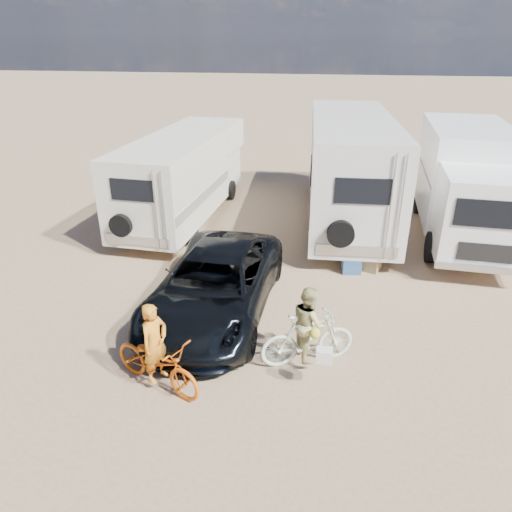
% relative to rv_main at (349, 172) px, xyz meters
% --- Properties ---
extents(ground, '(140.00, 140.00, 0.00)m').
position_rel_rv_main_xyz_m(ground, '(-0.23, -7.45, -1.72)').
color(ground, tan).
rests_on(ground, ground).
extents(rv_main, '(2.91, 8.22, 3.45)m').
position_rel_rv_main_xyz_m(rv_main, '(0.00, 0.00, 0.00)').
color(rv_main, white).
rests_on(rv_main, ground).
extents(rv_left, '(2.74, 7.51, 2.81)m').
position_rel_rv_main_xyz_m(rv_left, '(-5.51, -0.48, -0.32)').
color(rv_left, beige).
rests_on(rv_left, ground).
extents(box_truck, '(2.81, 6.90, 3.31)m').
position_rel_rv_main_xyz_m(box_truck, '(3.49, -0.93, -0.07)').
color(box_truck, white).
rests_on(box_truck, ground).
extents(dark_suv, '(2.64, 5.35, 1.46)m').
position_rel_rv_main_xyz_m(dark_suv, '(-3.01, -6.45, -0.99)').
color(dark_suv, black).
rests_on(dark_suv, ground).
extents(bike_man, '(2.06, 1.44, 1.03)m').
position_rel_rv_main_xyz_m(bike_man, '(-3.46, -9.05, -1.21)').
color(bike_man, '#D75609').
rests_on(bike_man, ground).
extents(bike_woman, '(1.93, 1.20, 1.12)m').
position_rel_rv_main_xyz_m(bike_woman, '(-0.84, -7.95, -1.16)').
color(bike_woman, beige).
rests_on(bike_woman, ground).
extents(rider_man, '(0.57, 0.66, 1.53)m').
position_rel_rv_main_xyz_m(rider_man, '(-3.46, -9.05, -0.96)').
color(rider_man, orange).
rests_on(rider_man, ground).
extents(rider_woman, '(0.80, 0.89, 1.50)m').
position_rel_rv_main_xyz_m(rider_woman, '(-0.84, -7.95, -0.98)').
color(rider_woman, tan).
rests_on(rider_woman, ground).
extents(bike_parked, '(1.92, 1.42, 0.96)m').
position_rel_rv_main_xyz_m(bike_parked, '(4.18, -1.77, -1.24)').
color(bike_parked, '#252725').
rests_on(bike_parked, ground).
extents(cooler, '(0.53, 0.41, 0.39)m').
position_rel_rv_main_xyz_m(cooler, '(0.11, -3.91, -1.53)').
color(cooler, '#2E5587').
rests_on(cooler, ground).
extents(crate, '(0.65, 0.65, 0.40)m').
position_rel_rv_main_xyz_m(crate, '(0.64, -3.64, -1.53)').
color(crate, olive).
rests_on(crate, ground).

